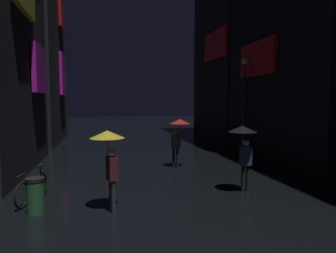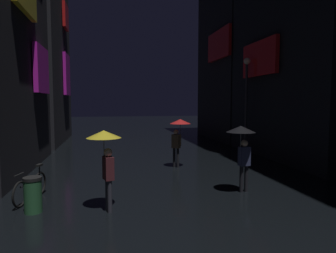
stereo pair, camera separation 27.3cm
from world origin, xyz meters
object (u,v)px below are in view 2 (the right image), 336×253
at_px(pedestrian_foreground_left_yellow, 105,148).
at_px(streetlamp_right_far, 246,94).
at_px(pedestrian_near_crossing_red, 179,129).
at_px(trash_bin, 33,195).
at_px(bicycle_parked_at_storefront, 31,187).
at_px(pedestrian_foreground_right_black, 242,140).

xyz_separation_m(pedestrian_foreground_left_yellow, streetlamp_right_far, (7.45, 7.28, 1.63)).
height_order(pedestrian_near_crossing_red, streetlamp_right_far, streetlamp_right_far).
bearing_deg(trash_bin, bicycle_parked_at_storefront, 106.21).
bearing_deg(pedestrian_near_crossing_red, bicycle_parked_at_storefront, -146.32).
relative_size(bicycle_parked_at_storefront, streetlamp_right_far, 0.34).
height_order(streetlamp_right_far, trash_bin, streetlamp_right_far).
bearing_deg(pedestrian_near_crossing_red, trash_bin, -137.62).
bearing_deg(bicycle_parked_at_storefront, pedestrian_foreground_left_yellow, -29.76).
xyz_separation_m(pedestrian_foreground_right_black, trash_bin, (-6.02, -0.55, -1.20)).
height_order(pedestrian_near_crossing_red, pedestrian_foreground_left_yellow, same).
height_order(pedestrian_foreground_right_black, trash_bin, pedestrian_foreground_right_black).
height_order(bicycle_parked_at_storefront, trash_bin, bicycle_parked_at_storefront).
relative_size(streetlamp_right_far, trash_bin, 5.63).
relative_size(pedestrian_near_crossing_red, bicycle_parked_at_storefront, 1.20).
distance_m(pedestrian_foreground_left_yellow, streetlamp_right_far, 10.54).
distance_m(pedestrian_near_crossing_red, streetlamp_right_far, 5.32).
bearing_deg(pedestrian_foreground_right_black, trash_bin, -174.74).
distance_m(pedestrian_near_crossing_red, pedestrian_foreground_right_black, 4.10).
bearing_deg(trash_bin, pedestrian_foreground_right_black, 5.26).
bearing_deg(pedestrian_foreground_left_yellow, pedestrian_foreground_right_black, 10.39).
relative_size(pedestrian_foreground_right_black, trash_bin, 2.28).
distance_m(streetlamp_right_far, trash_bin, 12.02).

